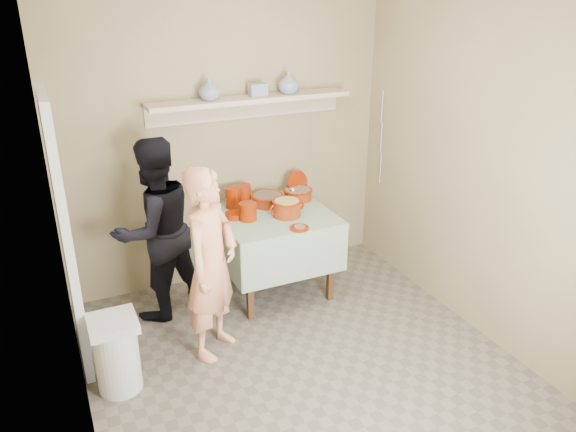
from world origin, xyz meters
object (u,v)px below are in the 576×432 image
serving_table (273,225)px  trash_bin (117,354)px  cazuela_rice (287,207)px  person_cook (211,264)px  person_helper (155,230)px

serving_table → trash_bin: bearing=-151.9°
cazuela_rice → trash_bin: 1.84m
serving_table → trash_bin: serving_table is taller
person_cook → trash_bin: bearing=147.8°
serving_table → cazuela_rice: 0.25m
cazuela_rice → trash_bin: cazuela_rice is taller
person_cook → person_helper: (-0.25, 0.71, 0.03)m
person_cook → cazuela_rice: person_cook is taller
person_cook → serving_table: 1.02m
person_helper → cazuela_rice: 1.12m
person_cook → cazuela_rice: 1.02m
trash_bin → person_cook: bearing=11.5°
person_helper → trash_bin: bearing=39.8°
serving_table → cazuela_rice: bearing=-55.8°
trash_bin → person_helper: bearing=59.9°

